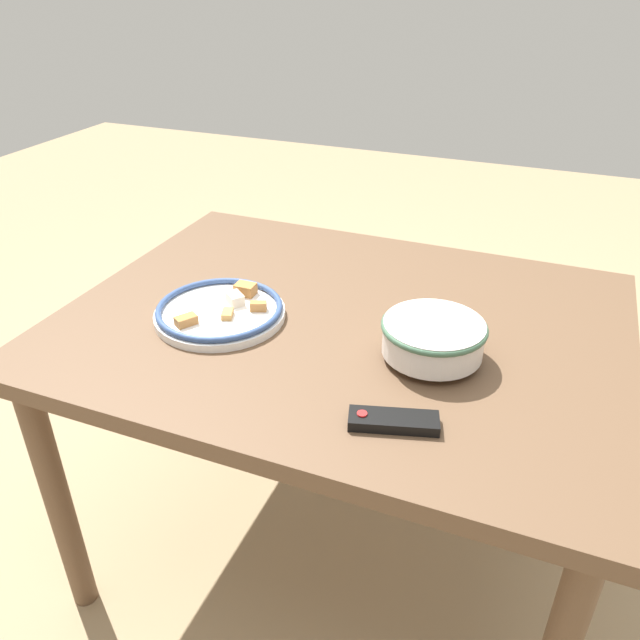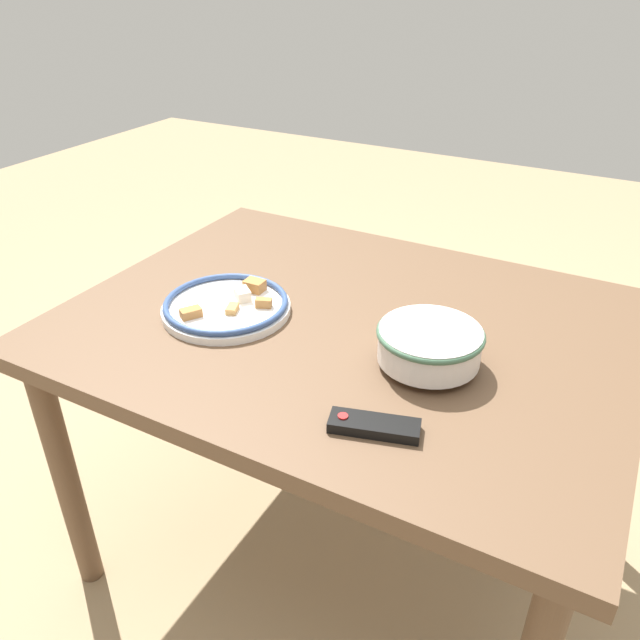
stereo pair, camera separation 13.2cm
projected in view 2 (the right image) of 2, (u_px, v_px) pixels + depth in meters
ground_plane at (341, 544)px, 1.79m from camera, size 8.00×8.00×0.00m
dining_table at (346, 351)px, 1.45m from camera, size 1.25×0.96×0.75m
noodle_bowl at (429, 345)px, 1.22m from camera, size 0.21×0.21×0.08m
food_plate at (227, 306)px, 1.43m from camera, size 0.29×0.29×0.04m
tv_remote at (374, 426)px, 1.07m from camera, size 0.17×0.09×0.02m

